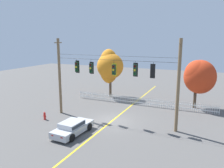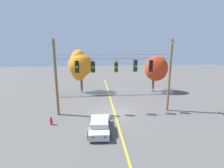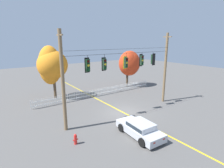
% 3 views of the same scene
% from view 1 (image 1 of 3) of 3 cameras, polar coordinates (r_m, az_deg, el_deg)
% --- Properties ---
extents(ground, '(80.00, 80.00, 0.00)m').
position_cam_1_polar(ground, '(22.26, 0.02, -9.37)').
color(ground, '#565451').
extents(lane_centerline_stripe, '(0.16, 36.00, 0.01)m').
position_cam_1_polar(lane_centerline_stripe, '(22.26, 0.02, -9.37)').
color(lane_centerline_stripe, gold).
rests_on(lane_centerline_stripe, ground).
extents(signal_support_span, '(12.44, 1.10, 7.97)m').
position_cam_1_polar(signal_support_span, '(21.17, 0.02, 0.97)').
color(signal_support_span, brown).
rests_on(signal_support_span, ground).
extents(traffic_signal_westbound_side, '(0.43, 0.38, 1.45)m').
position_cam_1_polar(traffic_signal_westbound_side, '(22.87, -8.93, 4.36)').
color(traffic_signal_westbound_side, black).
extents(traffic_signal_northbound_primary, '(0.43, 0.38, 1.45)m').
position_cam_1_polar(traffic_signal_northbound_primary, '(22.02, -5.33, 4.09)').
color(traffic_signal_northbound_primary, black).
extents(traffic_signal_eastbound_side, '(0.43, 0.38, 1.48)m').
position_cam_1_polar(traffic_signal_eastbound_side, '(20.94, 0.49, 3.68)').
color(traffic_signal_eastbound_side, black).
extents(traffic_signal_northbound_secondary, '(0.43, 0.38, 1.42)m').
position_cam_1_polar(traffic_signal_northbound_secondary, '(20.19, 5.91, 3.61)').
color(traffic_signal_northbound_secondary, black).
extents(traffic_signal_southbound_primary, '(0.43, 0.38, 1.42)m').
position_cam_1_polar(traffic_signal_southbound_primary, '(19.73, 10.40, 3.31)').
color(traffic_signal_southbound_primary, black).
extents(white_picket_fence, '(17.19, 0.06, 1.01)m').
position_cam_1_polar(white_picket_fence, '(27.36, 7.46, -4.37)').
color(white_picket_fence, white).
rests_on(white_picket_fence, ground).
extents(autumn_maple_near_fence, '(3.64, 3.48, 6.57)m').
position_cam_1_polar(autumn_maple_near_fence, '(30.77, -0.62, 4.53)').
color(autumn_maple_near_fence, brown).
rests_on(autumn_maple_near_fence, ground).
extents(autumn_maple_mid, '(3.54, 2.92, 5.62)m').
position_cam_1_polar(autumn_maple_mid, '(27.06, 21.25, 1.88)').
color(autumn_maple_mid, '#473828').
rests_on(autumn_maple_mid, ground).
extents(parked_car, '(2.01, 4.11, 1.15)m').
position_cam_1_polar(parked_car, '(19.47, -10.03, -10.78)').
color(parked_car, '#B7BABF').
rests_on(parked_car, ground).
extents(fire_hydrant, '(0.38, 0.22, 0.78)m').
position_cam_1_polar(fire_hydrant, '(23.48, -16.77, -7.77)').
color(fire_hydrant, red).
rests_on(fire_hydrant, ground).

